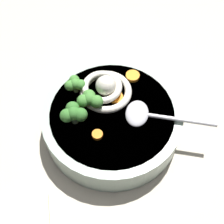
{
  "coord_description": "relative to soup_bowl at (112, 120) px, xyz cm",
  "views": [
    {
      "loc": [
        6.37,
        34.3,
        60.85
      ],
      "look_at": [
        -1.46,
        2.21,
        10.44
      ],
      "focal_mm": 49.92,
      "sensor_mm": 36.0,
      "label": 1
    }
  ],
  "objects": [
    {
      "name": "carrot_slice_extra_a",
      "position": [
        -6.23,
        -7.45,
        3.45
      ],
      "size": [
        2.9,
        2.9,
        0.76
      ],
      "primitive_type": "cylinder",
      "color": "orange",
      "rests_on": "soup_bowl"
    },
    {
      "name": "broccoli_floret_beside_chili",
      "position": [
        5.85,
        -6.9,
        5.14
      ],
      "size": [
        4.18,
        3.6,
        3.31
      ],
      "color": "#7A9E60",
      "rests_on": "soup_bowl"
    },
    {
      "name": "broccoli_floret_beside_noodles",
      "position": [
        7.34,
        0.17,
        5.59
      ],
      "size": [
        5.07,
        4.37,
        4.01
      ],
      "color": "#7A9E60",
      "rests_on": "soup_bowl"
    },
    {
      "name": "carrot_slice_center",
      "position": [
        3.86,
        4.46,
        3.46
      ],
      "size": [
        2.0,
        2.0,
        0.77
      ],
      "primitive_type": "cylinder",
      "color": "orange",
      "rests_on": "soup_bowl"
    },
    {
      "name": "soup_spoon",
      "position": [
        -5.7,
        2.5,
        3.87
      ],
      "size": [
        17.12,
        10.03,
        1.6
      ],
      "rotation": [
        0.0,
        0.0,
        2.73
      ],
      "color": "#B7B7BC",
      "rests_on": "soup_bowl"
    },
    {
      "name": "noodle_pile",
      "position": [
        0.29,
        -4.76,
        4.5
      ],
      "size": [
        11.41,
        11.19,
        4.59
      ],
      "color": "silver",
      "rests_on": "soup_bowl"
    },
    {
      "name": "carrot_slice_far",
      "position": [
        6.93,
        -2.19,
        3.37
      ],
      "size": [
        2.18,
        2.18,
        0.59
      ],
      "primitive_type": "cylinder",
      "color": "orange",
      "rests_on": "soup_bowl"
    },
    {
      "name": "table_slab",
      "position": [
        1.46,
        -2.21,
        -5.32
      ],
      "size": [
        113.41,
        113.41,
        4.08
      ],
      "primitive_type": "cube",
      "color": "#BCB29E",
      "rests_on": "ground"
    },
    {
      "name": "broccoli_floret_right",
      "position": [
        3.82,
        -2.02,
        5.51
      ],
      "size": [
        4.91,
        4.23,
        3.88
      ],
      "color": "#7A9E60",
      "rests_on": "soup_bowl"
    },
    {
      "name": "carrot_slice_left",
      "position": [
        -1.46,
        -3.0,
        3.41
      ],
      "size": [
        3.0,
        3.0,
        0.68
      ],
      "primitive_type": "cylinder",
      "color": "orange",
      "rests_on": "soup_bowl"
    },
    {
      "name": "soup_bowl",
      "position": [
        0.0,
        0.0,
        0.0
      ],
      "size": [
        27.65,
        27.65,
        6.35
      ],
      "color": "#9EB2A3",
      "rests_on": "table_slab"
    }
  ]
}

